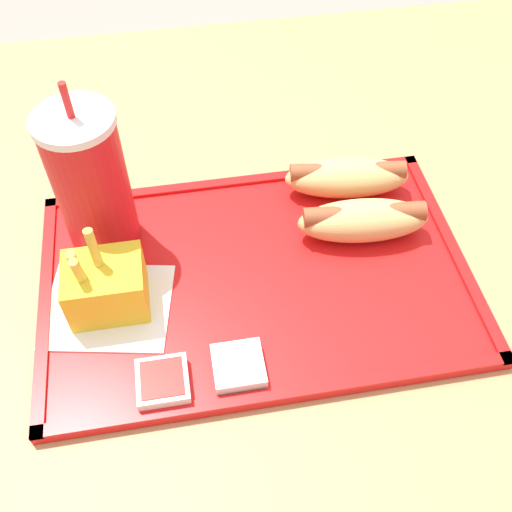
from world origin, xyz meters
TOP-DOWN VIEW (x-y plane):
  - ground_plane at (0.00, 0.00)m, footprint 8.00×8.00m
  - dining_table at (0.00, 0.00)m, footprint 1.38×0.94m
  - food_tray at (-0.04, -0.04)m, footprint 0.44×0.29m
  - paper_napkin at (-0.19, -0.05)m, footprint 0.14×0.12m
  - soda_cup at (-0.19, 0.04)m, footprint 0.08×0.08m
  - hot_dog_far at (0.08, 0.07)m, footprint 0.15×0.07m
  - hot_dog_near at (0.08, -0.00)m, footprint 0.14×0.06m
  - fries_carton at (-0.19, -0.05)m, footprint 0.08×0.06m
  - sauce_cup_mayo at (-0.08, -0.14)m, footprint 0.05×0.05m
  - sauce_cup_ketchup at (-0.15, -0.15)m, footprint 0.05×0.05m

SIDE VIEW (x-z plane):
  - ground_plane at x=0.00m, z-range 0.00..0.00m
  - dining_table at x=0.00m, z-range 0.00..0.70m
  - food_tray at x=-0.04m, z-range 0.70..0.72m
  - paper_napkin at x=-0.19m, z-range 0.71..0.72m
  - sauce_cup_mayo at x=-0.08m, z-range 0.71..0.73m
  - sauce_cup_ketchup at x=-0.15m, z-range 0.71..0.73m
  - hot_dog_far at x=0.08m, z-range 0.72..0.76m
  - hot_dog_near at x=0.08m, z-range 0.72..0.76m
  - fries_carton at x=-0.19m, z-range 0.69..0.80m
  - soda_cup at x=-0.19m, z-range 0.70..0.89m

